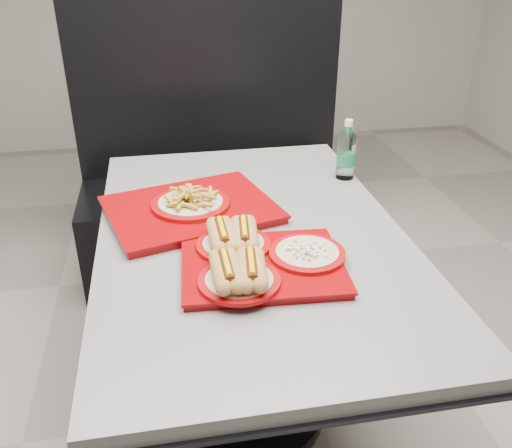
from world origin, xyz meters
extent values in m
plane|color=gray|center=(0.00, 0.00, 0.00)|extent=(6.00, 6.00, 0.00)
cylinder|color=black|center=(0.00, 0.00, 0.03)|extent=(0.52, 0.52, 0.05)
cylinder|color=black|center=(0.00, 0.00, 0.38)|extent=(0.11, 0.11, 0.66)
cube|color=black|center=(0.00, 0.00, 0.70)|extent=(0.92, 1.42, 0.01)
cube|color=slate|center=(0.00, 0.00, 0.73)|extent=(0.90, 1.40, 0.04)
cube|color=black|center=(0.00, 1.02, 0.23)|extent=(1.30, 0.55, 0.45)
cube|color=black|center=(0.00, 1.26, 0.80)|extent=(1.30, 0.10, 1.10)
cube|color=#7D0306|center=(-0.01, -0.22, 0.76)|extent=(0.43, 0.35, 0.02)
cube|color=#7D0306|center=(-0.01, -0.22, 0.77)|extent=(0.44, 0.36, 0.01)
cylinder|color=#8E0405|center=(-0.08, -0.30, 0.78)|extent=(0.21, 0.21, 0.01)
cylinder|color=beige|center=(-0.08, -0.30, 0.79)|extent=(0.17, 0.17, 0.00)
cylinder|color=#8E0405|center=(-0.07, -0.12, 0.78)|extent=(0.21, 0.21, 0.01)
cylinder|color=beige|center=(-0.07, -0.12, 0.79)|extent=(0.17, 0.17, 0.00)
cylinder|color=#8E0405|center=(0.12, -0.20, 0.78)|extent=(0.21, 0.21, 0.01)
cylinder|color=beige|center=(0.12, -0.20, 0.79)|extent=(0.17, 0.17, 0.00)
cube|color=#7D0306|center=(-0.17, 0.14, 0.76)|extent=(0.58, 0.50, 0.02)
cube|color=#7D0306|center=(-0.17, 0.14, 0.77)|extent=(0.59, 0.51, 0.01)
cylinder|color=#8E0405|center=(-0.17, 0.14, 0.79)|extent=(0.25, 0.25, 0.01)
cylinder|color=beige|center=(-0.17, 0.14, 0.79)|extent=(0.20, 0.20, 0.01)
cylinder|color=silver|center=(0.41, 0.34, 0.83)|extent=(0.07, 0.07, 0.16)
cylinder|color=#1B6E43|center=(0.41, 0.34, 0.82)|extent=(0.07, 0.07, 0.04)
cone|color=silver|center=(0.41, 0.34, 0.93)|extent=(0.07, 0.07, 0.04)
cylinder|color=silver|center=(0.41, 0.34, 0.96)|extent=(0.03, 0.03, 0.02)
camera|label=1|loc=(-0.24, -1.40, 1.53)|focal=38.00mm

